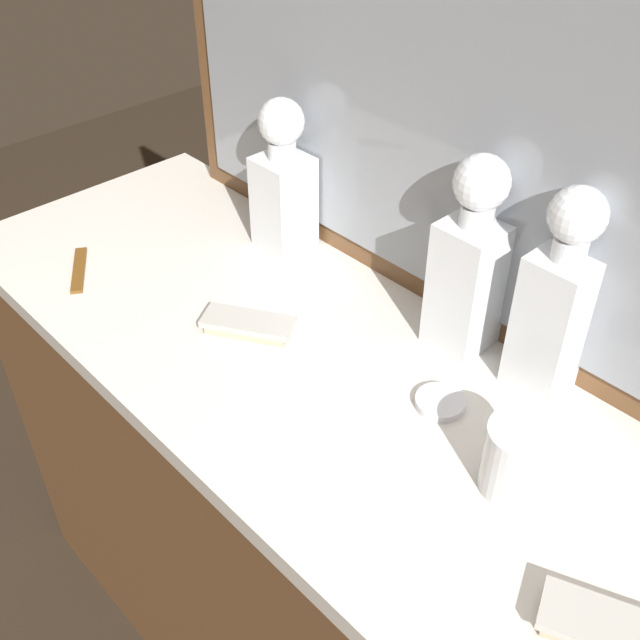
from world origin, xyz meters
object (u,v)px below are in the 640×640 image
Objects in this scene: silver_brush_front at (248,325)px; porcelain_dish at (440,402)px; tortoiseshell_comb at (79,270)px; crystal_decanter_far_right at (554,311)px; crystal_decanter_center at (283,189)px; silver_brush_center at (604,628)px; crystal_tumbler_center at (517,461)px; crystal_decanter_far_left at (468,273)px.

silver_brush_front reaches higher than porcelain_dish.
crystal_decanter_far_right is at bearing 26.08° from tortoiseshell_comb.
silver_brush_front is 2.12× the size of porcelain_dish.
silver_brush_front is 1.20× the size of tortoiseshell_comb.
crystal_decanter_center is 1.88× the size of silver_brush_center.
crystal_decanter_far_right is 0.22m from crystal_tumbler_center.
silver_brush_center is (0.64, -0.05, 0.00)m from silver_brush_front.
silver_brush_front is at bearing 175.75° from silver_brush_center.
silver_brush_center is 1.17× the size of tortoiseshell_comb.
crystal_decanter_far_right reaches higher than silver_brush_front.
crystal_decanter_far_left reaches higher than silver_brush_center.
crystal_tumbler_center is 0.77× the size of tortoiseshell_comb.
crystal_decanter_center is at bearing 126.20° from silver_brush_front.
silver_brush_center is (0.80, -0.26, -0.10)m from crystal_decanter_center.
crystal_tumbler_center reaches higher than silver_brush_front.
crystal_decanter_far_left is 2.48× the size of tortoiseshell_comb.
crystal_decanter_far_right is 0.46m from silver_brush_front.
crystal_tumbler_center is 0.65× the size of silver_brush_front.
silver_brush_front is (-0.24, -0.22, -0.11)m from crystal_decanter_far_left.
porcelain_dish is at bearing -14.37° from crystal_decanter_center.
silver_brush_center is at bearing -17.95° from crystal_decanter_center.
crystal_decanter_center is 0.28m from silver_brush_front.
porcelain_dish is at bearing 157.27° from silver_brush_center.
crystal_decanter_far_right reaches higher than porcelain_dish.
crystal_decanter_far_right reaches higher than crystal_decanter_far_left.
crystal_decanter_far_right is 2.14× the size of silver_brush_center.
crystal_decanter_far_left is 3.20× the size of crystal_tumbler_center.
silver_brush_front is at bearing -147.94° from crystal_decanter_far_right.
crystal_decanter_far_left is 0.50m from silver_brush_center.
crystal_decanter_center is 0.39m from crystal_decanter_far_left.
crystal_decanter_far_right is 0.20m from porcelain_dish.
crystal_decanter_center is 0.53m from crystal_decanter_far_right.
tortoiseshell_comb is (-0.57, -0.33, -0.12)m from crystal_decanter_far_left.
crystal_decanter_center is 0.38m from tortoiseshell_comb.
crystal_decanter_far_right is 2.49× the size of tortoiseshell_comb.
tortoiseshell_comb is (-0.70, -0.34, -0.12)m from crystal_decanter_far_right.
crystal_decanter_far_right reaches higher than crystal_decanter_center.
silver_brush_front is at bearing -174.01° from crystal_tumbler_center.
crystal_tumbler_center is at bearing 152.02° from silver_brush_center.
silver_brush_front is at bearing -163.59° from porcelain_dish.
porcelain_dish is at bearing 16.41° from silver_brush_front.
silver_brush_center reaches higher than porcelain_dish.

